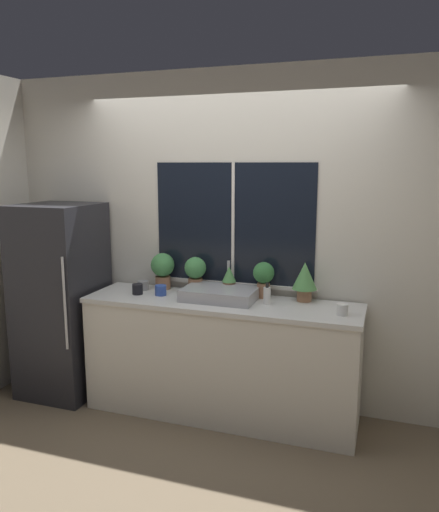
# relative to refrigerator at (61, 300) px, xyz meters

# --- Properties ---
(ground_plane) EXTENTS (14.00, 14.00, 0.00)m
(ground_plane) POSITION_rel_refrigerator_xyz_m (1.43, -0.24, -0.82)
(ground_plane) COLOR brown
(wall_back) EXTENTS (8.00, 0.09, 2.70)m
(wall_back) POSITION_rel_refrigerator_xyz_m (1.43, 0.39, 0.53)
(wall_back) COLOR silver
(wall_back) RESTS_ON ground_plane
(wall_left) EXTENTS (0.06, 7.00, 2.70)m
(wall_left) POSITION_rel_refrigerator_xyz_m (-0.59, 1.26, 0.53)
(wall_left) COLOR silver
(wall_left) RESTS_ON ground_plane
(counter) EXTENTS (2.14, 0.58, 0.93)m
(counter) POSITION_rel_refrigerator_xyz_m (1.43, 0.04, -0.35)
(counter) COLOR silver
(counter) RESTS_ON ground_plane
(refrigerator) EXTENTS (0.62, 0.66, 1.64)m
(refrigerator) POSITION_rel_refrigerator_xyz_m (0.00, 0.00, 0.00)
(refrigerator) COLOR #232328
(refrigerator) RESTS_ON ground_plane
(sink) EXTENTS (0.56, 0.42, 0.27)m
(sink) POSITION_rel_refrigerator_xyz_m (1.41, 0.08, 0.16)
(sink) COLOR #ADADB2
(sink) RESTS_ON counter
(potted_plant_far_left) EXTENTS (0.20, 0.20, 0.30)m
(potted_plant_far_left) POSITION_rel_refrigerator_xyz_m (0.84, 0.25, 0.29)
(potted_plant_far_left) COLOR #9E6B4C
(potted_plant_far_left) RESTS_ON counter
(potted_plant_left) EXTENTS (0.18, 0.18, 0.29)m
(potted_plant_left) POSITION_rel_refrigerator_xyz_m (1.14, 0.25, 0.28)
(potted_plant_left) COLOR #9E6B4C
(potted_plant_left) RESTS_ON counter
(potted_plant_center) EXTENTS (0.11, 0.11, 0.23)m
(potted_plant_center) POSITION_rel_refrigerator_xyz_m (1.43, 0.25, 0.23)
(potted_plant_center) COLOR #9E6B4C
(potted_plant_center) RESTS_ON counter
(potted_plant_right) EXTENTS (0.17, 0.17, 0.28)m
(potted_plant_right) POSITION_rel_refrigerator_xyz_m (1.71, 0.25, 0.28)
(potted_plant_right) COLOR #9E6B4C
(potted_plant_right) RESTS_ON counter
(potted_plant_far_right) EXTENTS (0.19, 0.19, 0.30)m
(potted_plant_far_right) POSITION_rel_refrigerator_xyz_m (2.03, 0.25, 0.29)
(potted_plant_far_right) COLOR #9E6B4C
(potted_plant_far_right) RESTS_ON counter
(soap_bottle) EXTENTS (0.06, 0.06, 0.16)m
(soap_bottle) POSITION_rel_refrigerator_xyz_m (1.78, 0.07, 0.18)
(soap_bottle) COLOR white
(soap_bottle) RESTS_ON counter
(mug_black) EXTENTS (0.08, 0.08, 0.08)m
(mug_black) POSITION_rel_refrigerator_xyz_m (0.73, 0.01, 0.15)
(mug_black) COLOR black
(mug_black) RESTS_ON counter
(mug_white) EXTENTS (0.08, 0.08, 0.08)m
(mug_white) POSITION_rel_refrigerator_xyz_m (2.34, -0.02, 0.15)
(mug_white) COLOR white
(mug_white) RESTS_ON counter
(mug_blue) EXTENTS (0.09, 0.09, 0.08)m
(mug_blue) POSITION_rel_refrigerator_xyz_m (0.92, 0.05, 0.15)
(mug_blue) COLOR #3351AD
(mug_blue) RESTS_ON counter
(mug_grey) EXTENTS (0.09, 0.09, 0.08)m
(mug_grey) POSITION_rel_refrigerator_xyz_m (0.70, 0.16, 0.15)
(mug_grey) COLOR gray
(mug_grey) RESTS_ON counter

